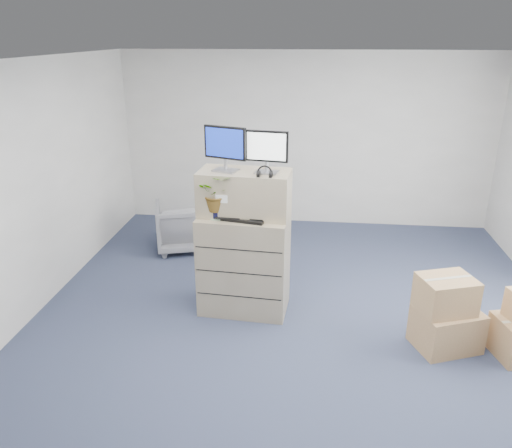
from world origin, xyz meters
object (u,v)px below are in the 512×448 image
object	(u,v)px
potted_plant	(217,198)
office_chair	(183,224)
monitor_left	(225,146)
monitor_right	(267,150)
water_bottle	(249,202)
keyboard	(240,218)
filing_cabinet_lower	(244,263)

from	to	relation	value
potted_plant	office_chair	world-z (taller)	potted_plant
monitor_left	potted_plant	size ratio (longest dim) A/B	1.07
monitor_right	potted_plant	size ratio (longest dim) A/B	1.01
water_bottle	keyboard	bearing A→B (deg)	-118.71
monitor_left	monitor_right	distance (m)	0.45
filing_cabinet_lower	water_bottle	world-z (taller)	water_bottle
potted_plant	filing_cabinet_lower	bearing A→B (deg)	18.36
monitor_right	office_chair	size ratio (longest dim) A/B	0.58
potted_plant	keyboard	bearing A→B (deg)	-1.47
monitor_right	office_chair	distance (m)	2.62
water_bottle	potted_plant	xyz separation A→B (m)	(-0.33, -0.15, 0.08)
monitor_right	potted_plant	bearing A→B (deg)	-161.59
monitor_right	keyboard	xyz separation A→B (m)	(-0.28, -0.10, -0.73)
monitor_left	keyboard	distance (m)	0.78
water_bottle	monitor_left	bearing A→B (deg)	-173.15
monitor_right	potted_plant	xyz separation A→B (m)	(-0.53, -0.09, -0.52)
monitor_left	keyboard	world-z (taller)	monitor_left
filing_cabinet_lower	keyboard	size ratio (longest dim) A/B	1.97
filing_cabinet_lower	potted_plant	size ratio (longest dim) A/B	2.56
monitor_right	office_chair	bearing A→B (deg)	138.88
monitor_right	keyboard	size ratio (longest dim) A/B	0.78
keyboard	potted_plant	size ratio (longest dim) A/B	1.30
keyboard	office_chair	size ratio (longest dim) A/B	0.74
water_bottle	potted_plant	distance (m)	0.38
monitor_left	office_chair	world-z (taller)	monitor_left
filing_cabinet_lower	office_chair	bearing A→B (deg)	129.13
keyboard	monitor_left	bearing A→B (deg)	154.08
monitor_right	water_bottle	size ratio (longest dim) A/B	1.56
filing_cabinet_lower	keyboard	distance (m)	0.60
filing_cabinet_lower	potted_plant	distance (m)	0.86
monitor_right	potted_plant	distance (m)	0.74
monitor_left	water_bottle	distance (m)	0.67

